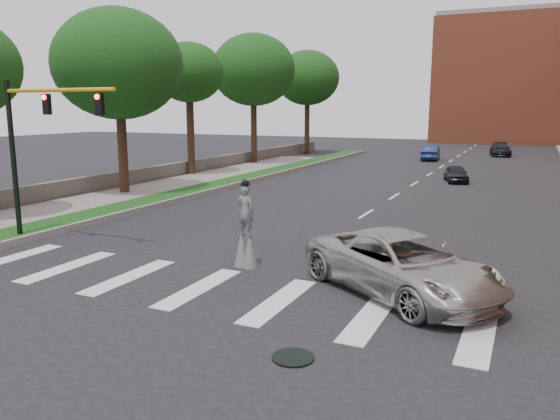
# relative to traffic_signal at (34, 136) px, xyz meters

# --- Properties ---
(ground_plane) EXTENTS (160.00, 160.00, 0.00)m
(ground_plane) POSITION_rel_traffic_signal_xyz_m (9.78, -3.00, -4.15)
(ground_plane) COLOR black
(ground_plane) RESTS_ON ground
(grass_median) EXTENTS (2.00, 60.00, 0.25)m
(grass_median) POSITION_rel_traffic_signal_xyz_m (-1.72, 17.00, -4.03)
(grass_median) COLOR #134012
(grass_median) RESTS_ON ground
(median_curb) EXTENTS (0.20, 60.00, 0.28)m
(median_curb) POSITION_rel_traffic_signal_xyz_m (-0.67, 17.00, -4.01)
(median_curb) COLOR gray
(median_curb) RESTS_ON ground
(sidewalk_left) EXTENTS (4.00, 60.00, 0.18)m
(sidewalk_left) POSITION_rel_traffic_signal_xyz_m (-4.72, 7.00, -4.06)
(sidewalk_left) COLOR gray
(sidewalk_left) RESTS_ON ground
(stone_wall) EXTENTS (0.50, 56.00, 1.10)m
(stone_wall) POSITION_rel_traffic_signal_xyz_m (-7.22, 19.00, -3.60)
(stone_wall) COLOR #58524B
(stone_wall) RESTS_ON ground
(manhole) EXTENTS (0.90, 0.90, 0.04)m
(manhole) POSITION_rel_traffic_signal_xyz_m (12.78, -5.00, -4.13)
(manhole) COLOR black
(manhole) RESTS_ON ground
(building_backdrop) EXTENTS (26.00, 14.00, 18.00)m
(building_backdrop) POSITION_rel_traffic_signal_xyz_m (15.78, 75.00, 4.85)
(building_backdrop) COLOR #BD5B3B
(building_backdrop) RESTS_ON ground
(traffic_signal) EXTENTS (5.30, 0.23, 6.20)m
(traffic_signal) POSITION_rel_traffic_signal_xyz_m (0.00, 0.00, 0.00)
(traffic_signal) COLOR black
(traffic_signal) RESTS_ON ground
(stilt_performer) EXTENTS (0.84, 0.55, 2.92)m
(stilt_performer) POSITION_rel_traffic_signal_xyz_m (8.70, 0.50, -3.01)
(stilt_performer) COLOR black
(stilt_performer) RESTS_ON ground
(suv_crossing) EXTENTS (6.73, 5.87, 1.72)m
(suv_crossing) POSITION_rel_traffic_signal_xyz_m (13.95, 0.00, -3.29)
(suv_crossing) COLOR #AEABA5
(suv_crossing) RESTS_ON ground
(car_near) EXTENTS (2.28, 3.69, 1.17)m
(car_near) POSITION_rel_traffic_signal_xyz_m (12.25, 25.12, -3.56)
(car_near) COLOR black
(car_near) RESTS_ON ground
(car_mid) EXTENTS (1.84, 4.47, 1.44)m
(car_mid) POSITION_rel_traffic_signal_xyz_m (7.82, 40.89, -3.43)
(car_mid) COLOR navy
(car_mid) RESTS_ON ground
(car_far) EXTENTS (2.61, 5.12, 1.42)m
(car_far) POSITION_rel_traffic_signal_xyz_m (13.84, 49.05, -3.44)
(car_far) COLOR black
(car_far) RESTS_ON ground
(tree_2) EXTENTS (7.47, 7.47, 10.82)m
(tree_2) POSITION_rel_traffic_signal_xyz_m (-5.13, 10.76, 3.47)
(tree_2) COLOR black
(tree_2) RESTS_ON ground
(tree_3) EXTENTS (5.20, 5.20, 9.95)m
(tree_3) POSITION_rel_traffic_signal_xyz_m (-6.61, 20.14, 3.52)
(tree_3) COLOR black
(tree_3) RESTS_ON ground
(tree_4) EXTENTS (7.57, 7.57, 11.72)m
(tree_4) POSITION_rel_traffic_signal_xyz_m (-6.41, 30.11, 4.33)
(tree_4) COLOR black
(tree_4) RESTS_ON ground
(tree_5) EXTENTS (7.01, 7.01, 11.35)m
(tree_5) POSITION_rel_traffic_signal_xyz_m (-6.09, 42.34, 4.19)
(tree_5) COLOR black
(tree_5) RESTS_ON ground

